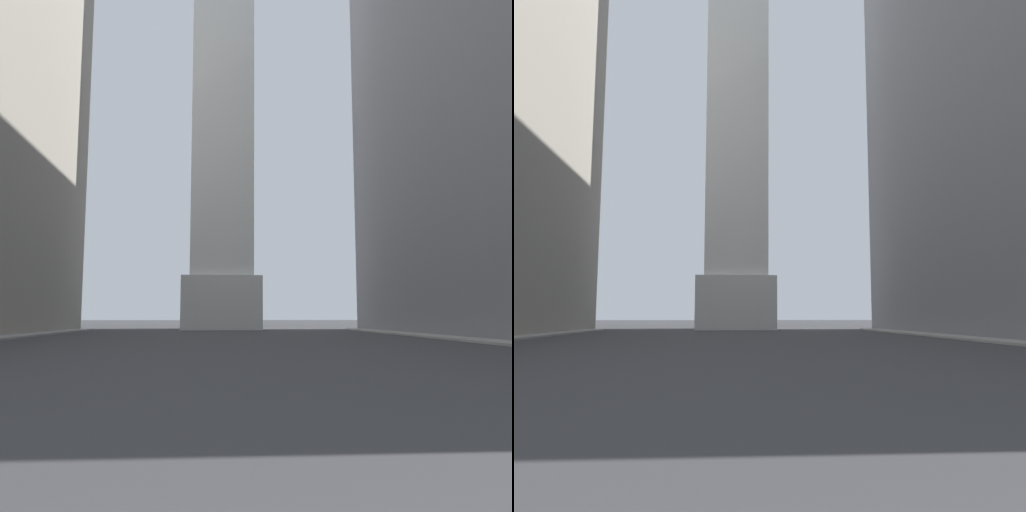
{
  "view_description": "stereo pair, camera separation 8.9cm",
  "coord_description": "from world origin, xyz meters",
  "views": [
    {
      "loc": [
        -0.82,
        -0.9,
        1.57
      ],
      "look_at": [
        2.3,
        36.57,
        6.12
      ],
      "focal_mm": 35.0,
      "sensor_mm": 36.0,
      "label": 1
    },
    {
      "loc": [
        -0.73,
        -0.91,
        1.57
      ],
      "look_at": [
        2.3,
        36.57,
        6.12
      ],
      "focal_mm": 35.0,
      "sensor_mm": 36.0,
      "label": 2
    }
  ],
  "objects": [
    {
      "name": "obelisk",
      "position": [
        0.0,
        59.38,
        31.17
      ],
      "size": [
        9.15,
        9.15,
        65.31
      ],
      "color": "silver",
      "rests_on": "ground_plane"
    }
  ]
}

